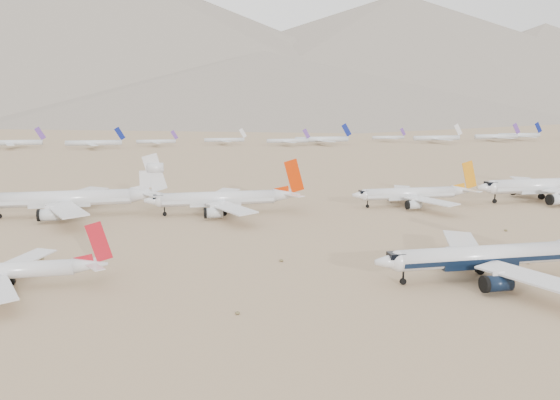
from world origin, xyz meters
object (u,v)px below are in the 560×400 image
second_airliner (11,271)px  row2_navy_widebody (551,186)px  row2_white_trijet (74,198)px  main_airliner (492,256)px

second_airliner → row2_navy_widebody: row2_navy_widebody is taller
second_airliner → row2_white_trijet: bearing=89.4°
main_airliner → row2_white_trijet: 126.80m
row2_navy_widebody → row2_white_trijet: 167.45m
main_airliner → row2_navy_widebody: size_ratio=0.87×
main_airliner → row2_navy_widebody: (71.52, 75.87, 0.85)m
second_airliner → main_airliner: bearing=-7.6°
main_airliner → second_airliner: main_airliner is taller
main_airliner → row2_navy_widebody: 104.27m
row2_navy_widebody → row2_white_trijet: size_ratio=1.02×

